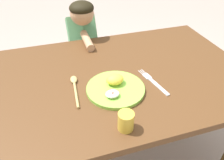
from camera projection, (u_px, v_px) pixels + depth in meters
ground_plane at (117, 153)px, 1.58m from camera, size 8.00×8.00×0.00m
dining_table at (118, 85)px, 1.20m from camera, size 1.39×0.89×0.69m
plate at (115, 88)px, 1.05m from camera, size 0.28×0.28×0.06m
fork at (154, 82)px, 1.10m from camera, size 0.07×0.23×0.01m
spoon at (75, 86)px, 1.07m from camera, size 0.04×0.24×0.02m
drinking_cup at (126, 121)px, 0.84m from camera, size 0.06×0.06×0.08m
person at (84, 55)px, 1.69m from camera, size 0.21×0.42×0.93m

